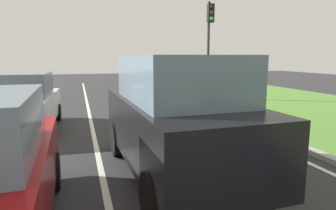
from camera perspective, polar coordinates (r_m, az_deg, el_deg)
ground_plane at (r=10.47m, az=-10.69°, el=-3.29°), size 60.00×60.00×0.00m
lane_line_center at (r=10.42m, az=-14.52°, el=-3.47°), size 0.12×32.00×0.01m
lane_line_right_edge at (r=11.41m, az=7.60°, el=-2.15°), size 0.12×32.00×0.01m
grass_verge_right at (r=14.13m, az=26.03°, el=-0.70°), size 9.00×48.00×0.06m
curb_right at (r=11.61m, az=9.86°, el=-1.72°), size 0.24×48.00×0.12m
car_suv_ahead at (r=5.48m, az=1.66°, el=-2.18°), size 2.08×4.56×2.28m
car_hatchback_far at (r=9.95m, az=-25.78°, el=0.44°), size 1.85×3.76×1.78m
traffic_light_near_right at (r=15.52m, az=7.97°, el=13.50°), size 0.32×0.50×4.97m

